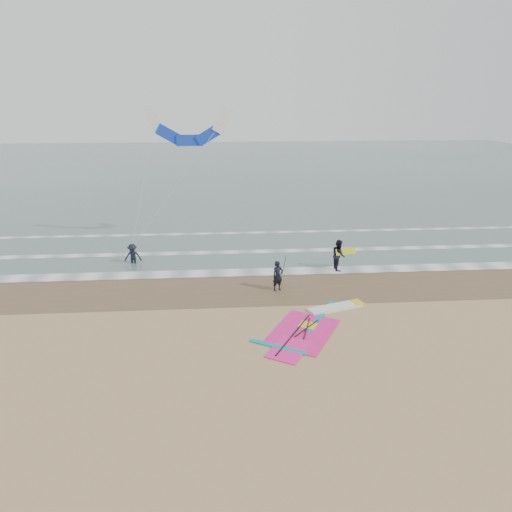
{
  "coord_description": "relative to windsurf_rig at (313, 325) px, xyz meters",
  "views": [
    {
      "loc": [
        -2.51,
        -17.27,
        10.15
      ],
      "look_at": [
        -0.91,
        5.0,
        2.2
      ],
      "focal_mm": 32.0,
      "sensor_mm": 36.0,
      "label": 1
    }
  ],
  "objects": [
    {
      "name": "carried_kiteboard",
      "position": [
        3.25,
        6.91,
        1.17
      ],
      "size": [
        1.3,
        0.51,
        0.39
      ],
      "color": "yellow",
      "rests_on": "ground"
    },
    {
      "name": "sea_water",
      "position": [
        -1.5,
        46.67,
        -0.03
      ],
      "size": [
        120.0,
        80.0,
        0.02
      ],
      "primitive_type": "cube",
      "color": "#47605E",
      "rests_on": "ground"
    },
    {
      "name": "person_walking",
      "position": [
        2.85,
        7.01,
        0.91
      ],
      "size": [
        0.78,
        0.97,
        1.9
      ],
      "primitive_type": "imported",
      "rotation": [
        0.0,
        0.0,
        1.63
      ],
      "color": "black",
      "rests_on": "ground"
    },
    {
      "name": "surf_kite",
      "position": [
        -6.21,
        13.04,
        7.82
      ],
      "size": [
        6.65,
        4.29,
        8.38
      ],
      "color": "white",
      "rests_on": "ground"
    },
    {
      "name": "person_standing",
      "position": [
        -1.19,
        4.16,
        0.8
      ],
      "size": [
        0.72,
        0.61,
        1.68
      ],
      "primitive_type": "imported",
      "rotation": [
        0.0,
        0.0,
        0.41
      ],
      "color": "black",
      "rests_on": "ground"
    },
    {
      "name": "person_wading",
      "position": [
        -9.81,
        8.9,
        0.8
      ],
      "size": [
        1.1,
        0.65,
        1.67
      ],
      "primitive_type": "imported",
      "rotation": [
        0.0,
        0.0,
        -0.03
      ],
      "color": "black",
      "rests_on": "ground"
    },
    {
      "name": "ground",
      "position": [
        -1.5,
        -1.33,
        -0.04
      ],
      "size": [
        120.0,
        120.0,
        0.0
      ],
      "primitive_type": "plane",
      "color": "tan",
      "rests_on": "ground"
    },
    {
      "name": "foam_waterline",
      "position": [
        -1.5,
        9.11,
        -0.01
      ],
      "size": [
        120.0,
        9.15,
        0.02
      ],
      "color": "white",
      "rests_on": "ground"
    },
    {
      "name": "windsurf_rig",
      "position": [
        0.0,
        0.0,
        0.0
      ],
      "size": [
        6.06,
        5.74,
        0.15
      ],
      "color": "white",
      "rests_on": "ground"
    },
    {
      "name": "wet_sand_band",
      "position": [
        -1.5,
        4.67,
        -0.04
      ],
      "size": [
        120.0,
        5.0,
        0.01
      ],
      "primitive_type": "cube",
      "color": "brown",
      "rests_on": "ground"
    },
    {
      "name": "held_pole",
      "position": [
        -0.89,
        4.16,
        1.2
      ],
      "size": [
        0.17,
        0.86,
        1.82
      ],
      "color": "black",
      "rests_on": "ground"
    }
  ]
}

